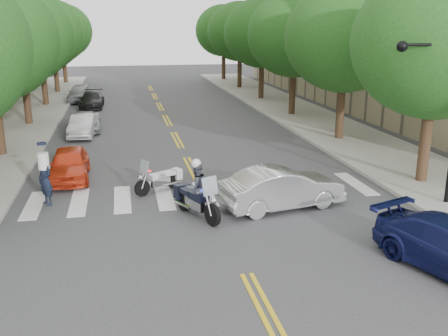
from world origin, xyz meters
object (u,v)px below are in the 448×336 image
object	(u,v)px
convertible	(282,188)
motorcycle_police	(196,191)
officer_standing	(45,180)
motorcycle_parked	(162,179)

from	to	relation	value
convertible	motorcycle_police	bearing A→B (deg)	83.47
motorcycle_police	officer_standing	size ratio (longest dim) A/B	1.28
motorcycle_parked	convertible	xyz separation A→B (m)	(3.96, -2.69, 0.25)
motorcycle_police	motorcycle_parked	bearing A→B (deg)	-97.56
motorcycle_parked	officer_standing	world-z (taller)	officer_standing
motorcycle_parked	convertible	bearing A→B (deg)	-154.51
convertible	officer_standing	bearing A→B (deg)	65.35
officer_standing	convertible	distance (m)	8.38
motorcycle_police	convertible	world-z (taller)	motorcycle_police
motorcycle_parked	motorcycle_police	bearing A→B (deg)	166.20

